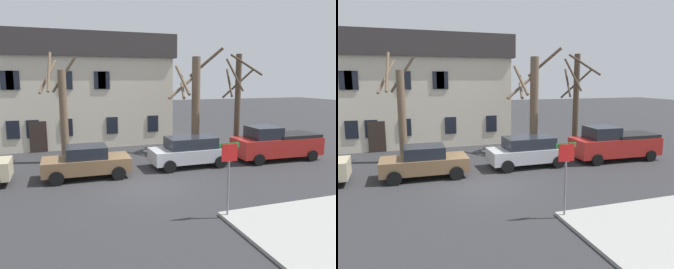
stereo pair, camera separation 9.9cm
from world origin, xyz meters
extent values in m
plane|color=#2D2D30|center=(0.00, 0.00, 0.00)|extent=(120.00, 120.00, 0.00)
cube|color=beige|center=(-2.45, 12.66, 3.20)|extent=(14.04, 6.67, 6.40)
cube|color=#383333|center=(-2.45, 12.66, 7.25)|extent=(14.54, 7.17, 1.70)
cube|color=#2D231E|center=(-5.01, 9.27, 1.05)|extent=(1.10, 0.12, 2.10)
cube|color=black|center=(-6.52, 9.28, 1.60)|extent=(0.80, 0.08, 1.20)
cube|color=black|center=(-5.32, 9.28, 1.60)|extent=(0.80, 0.08, 1.20)
cube|color=black|center=(-3.17, 9.28, 1.60)|extent=(0.80, 0.08, 1.20)
cube|color=black|center=(-0.04, 9.28, 1.60)|extent=(0.80, 0.08, 1.20)
cube|color=black|center=(3.00, 9.28, 1.60)|extent=(0.80, 0.08, 1.20)
cube|color=black|center=(-6.65, 9.28, 4.80)|extent=(0.80, 0.08, 1.20)
cube|color=black|center=(-6.31, 9.28, 4.80)|extent=(0.80, 0.08, 1.20)
cube|color=black|center=(-3.04, 9.28, 4.80)|extent=(0.80, 0.08, 1.20)
cube|color=black|center=(-0.81, 9.28, 4.80)|extent=(0.80, 0.08, 1.20)
cube|color=black|center=(-0.54, 9.28, 4.80)|extent=(0.80, 0.08, 1.20)
cylinder|color=brown|center=(-3.37, 5.89, 2.69)|extent=(0.45, 0.45, 5.39)
cylinder|color=brown|center=(-4.04, 5.99, 5.29)|extent=(0.37, 1.49, 2.29)
cylinder|color=brown|center=(-4.14, 6.35, 5.02)|extent=(1.12, 1.71, 1.96)
cylinder|color=brown|center=(-3.22, 6.56, 5.14)|extent=(1.51, 0.49, 2.14)
cylinder|color=brown|center=(4.98, 5.91, 3.16)|extent=(0.55, 0.55, 6.31)
cylinder|color=brown|center=(4.00, 5.83, 4.82)|extent=(0.36, 2.09, 1.92)
cylinder|color=brown|center=(4.56, 7.10, 4.41)|extent=(2.53, 1.05, 1.79)
cylinder|color=brown|center=(4.14, 6.15, 4.14)|extent=(0.69, 1.81, 1.07)
cylinder|color=brown|center=(6.01, 6.62, 5.99)|extent=(1.65, 2.27, 1.95)
cylinder|color=#4C3D2D|center=(7.53, 4.93, 3.24)|extent=(0.38, 0.38, 6.47)
cylinder|color=#4C3D2D|center=(6.94, 5.04, 4.64)|extent=(0.38, 1.30, 1.80)
cylinder|color=#4C3D2D|center=(8.00, 5.79, 4.56)|extent=(1.88, 1.11, 1.99)
cylinder|color=#4C3D2D|center=(7.06, 4.58, 5.14)|extent=(0.87, 1.11, 2.07)
cylinder|color=#4C3D2D|center=(7.44, 3.86, 5.73)|extent=(2.20, 0.30, 1.30)
cube|color=brown|center=(-2.46, 2.36, 0.67)|extent=(4.27, 1.90, 0.71)
cube|color=#1E232B|center=(-2.46, 2.36, 1.32)|extent=(1.98, 1.64, 0.58)
cylinder|color=black|center=(-3.92, 1.48, 0.34)|extent=(0.68, 0.23, 0.68)
cylinder|color=black|center=(-3.88, 3.30, 0.34)|extent=(0.68, 0.23, 0.68)
cylinder|color=black|center=(-1.04, 1.42, 0.34)|extent=(0.68, 0.23, 0.68)
cylinder|color=black|center=(-1.00, 3.24, 0.34)|extent=(0.68, 0.23, 0.68)
cube|color=#B7BABF|center=(3.20, 2.70, 0.69)|extent=(4.39, 1.89, 0.74)
cube|color=#1E232B|center=(3.29, 2.70, 1.37)|extent=(2.72, 1.66, 0.62)
cylinder|color=black|center=(1.72, 1.76, 0.34)|extent=(0.68, 0.22, 0.68)
cylinder|color=black|center=(1.71, 3.62, 0.34)|extent=(0.68, 0.22, 0.68)
cylinder|color=black|center=(4.69, 1.77, 0.34)|extent=(0.68, 0.22, 0.68)
cylinder|color=black|center=(4.68, 3.64, 0.34)|extent=(0.68, 0.22, 0.68)
cube|color=#AD231E|center=(8.86, 2.44, 0.85)|extent=(5.40, 2.22, 1.06)
cube|color=#1E232B|center=(7.90, 2.48, 1.73)|extent=(1.77, 1.84, 0.70)
cube|color=black|center=(10.03, 2.40, 1.48)|extent=(2.84, 2.04, 0.20)
cylinder|color=black|center=(7.01, 1.51, 0.34)|extent=(0.69, 0.25, 0.68)
cylinder|color=black|center=(7.09, 3.52, 0.34)|extent=(0.69, 0.25, 0.68)
cylinder|color=black|center=(10.63, 1.36, 0.34)|extent=(0.69, 0.25, 0.68)
cylinder|color=black|center=(10.71, 3.38, 0.34)|extent=(0.69, 0.25, 0.68)
cylinder|color=slate|center=(1.81, -4.20, 1.34)|extent=(0.07, 0.07, 2.67)
cube|color=red|center=(1.81, -4.22, 2.37)|extent=(0.60, 0.03, 0.60)
cube|color=#1E8C38|center=(1.81, -4.18, 2.62)|extent=(0.76, 0.02, 0.18)
camera|label=1|loc=(-3.70, -13.84, 4.85)|focal=34.77mm
camera|label=2|loc=(-3.61, -13.87, 4.85)|focal=34.77mm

